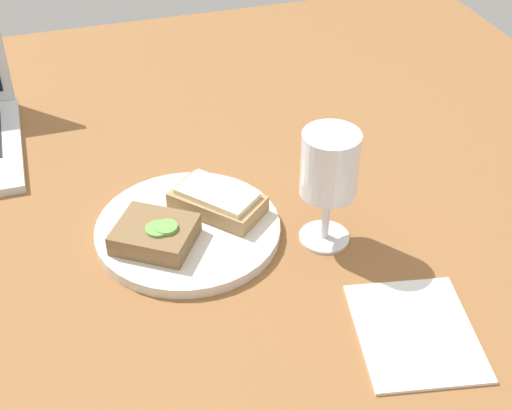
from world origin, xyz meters
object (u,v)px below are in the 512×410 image
at_px(sandwich_with_cucumber, 155,234).
at_px(napkin, 415,332).
at_px(sandwich_with_cheese, 217,201).
at_px(plate, 188,230).
at_px(wine_glass, 329,169).

bearing_deg(sandwich_with_cucumber, napkin, -41.54).
xyz_separation_m(sandwich_with_cheese, sandwich_with_cucumber, (-0.09, -0.04, -0.00)).
xyz_separation_m(plate, sandwich_with_cucumber, (-0.04, -0.02, 0.02)).
relative_size(plate, wine_glass, 1.52).
relative_size(plate, sandwich_with_cucumber, 1.95).
relative_size(sandwich_with_cheese, sandwich_with_cucumber, 1.08).
relative_size(plate, napkin, 1.52).
relative_size(sandwich_with_cheese, wine_glass, 0.84).
distance_m(plate, sandwich_with_cucumber, 0.05).
distance_m(sandwich_with_cheese, sandwich_with_cucumber, 0.10).
height_order(plate, sandwich_with_cucumber, sandwich_with_cucumber).
bearing_deg(sandwich_with_cucumber, plate, 25.33).
bearing_deg(wine_glass, napkin, -78.46).
bearing_deg(plate, wine_glass, -19.85).
bearing_deg(wine_glass, plate, 160.15).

